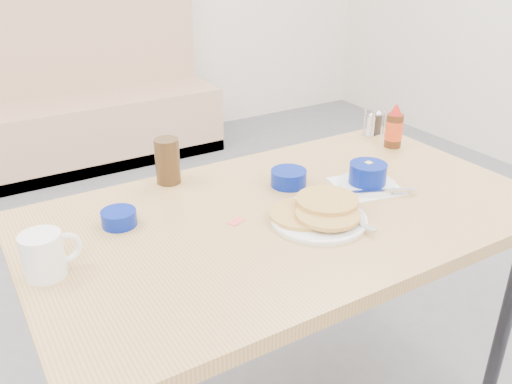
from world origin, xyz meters
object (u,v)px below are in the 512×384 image
dining_table (288,230)px  pancake_plate (319,214)px  syrup_bottle (394,128)px  creamer_bowl (119,218)px  butter_bowl (289,178)px  condiment_caddy (374,125)px  coffee_mug (45,254)px  booth_bench (73,112)px  amber_tumbler (168,161)px  grits_setting (368,177)px

dining_table → pancake_plate: size_ratio=5.32×
syrup_bottle → creamer_bowl: bearing=-177.2°
butter_bowl → syrup_bottle: size_ratio=0.68×
condiment_caddy → coffee_mug: bearing=-173.2°
booth_bench → creamer_bowl: bearing=-100.0°
pancake_plate → booth_bench: bearing=90.8°
butter_bowl → condiment_caddy: (0.52, 0.21, 0.01)m
pancake_plate → condiment_caddy: condiment_caddy is taller
coffee_mug → creamer_bowl: size_ratio=1.47×
dining_table → creamer_bowl: (-0.42, 0.16, 0.08)m
pancake_plate → condiment_caddy: 0.72m
coffee_mug → condiment_caddy: bearing=14.2°
dining_table → syrup_bottle: size_ratio=8.94×
creamer_bowl → butter_bowl: butter_bowl is taller
pancake_plate → butter_bowl: size_ratio=2.46×
amber_tumbler → coffee_mug: bearing=-143.2°
pancake_plate → butter_bowl: 0.23m
amber_tumbler → syrup_bottle: bearing=-9.3°
dining_table → grits_setting: 0.30m
creamer_bowl → butter_bowl: (0.51, -0.03, 0.00)m
coffee_mug → grits_setting: coffee_mug is taller
pancake_plate → coffee_mug: (-0.66, 0.11, 0.03)m
booth_bench → grits_setting: (0.28, -2.53, 0.44)m
grits_setting → creamer_bowl: bearing=167.5°
condiment_caddy → amber_tumbler: bearing=172.5°
condiment_caddy → syrup_bottle: 0.14m
dining_table → pancake_plate: pancake_plate is taller
pancake_plate → butter_bowl: (0.05, 0.22, 0.01)m
grits_setting → butter_bowl: bearing=146.0°
dining_table → creamer_bowl: 0.46m
amber_tumbler → condiment_caddy: 0.82m
butter_bowl → grits_setting: bearing=-34.0°
coffee_mug → butter_bowl: (0.72, 0.11, -0.03)m
creamer_bowl → butter_bowl: size_ratio=0.85×
booth_bench → dining_table: 2.56m
coffee_mug → condiment_caddy: (1.24, 0.31, -0.02)m
creamer_bowl → amber_tumbler: size_ratio=0.66×
grits_setting → syrup_bottle: (0.30, 0.21, 0.04)m
booth_bench → grits_setting: size_ratio=8.40×
booth_bench → pancake_plate: 2.65m
coffee_mug → grits_setting: bearing=-1.3°
creamer_bowl → amber_tumbler: bearing=40.1°
booth_bench → creamer_bowl: 2.45m
coffee_mug → creamer_bowl: bearing=33.1°
grits_setting → amber_tumbler: (-0.49, 0.34, 0.04)m
dining_table → booth_bench: bearing=90.0°
pancake_plate → condiment_caddy: bearing=36.4°
coffee_mug → butter_bowl: bearing=8.6°
booth_bench → pancake_plate: booth_bench is taller
butter_bowl → syrup_bottle: 0.50m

